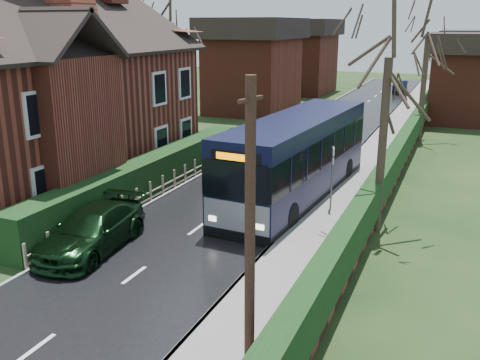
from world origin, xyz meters
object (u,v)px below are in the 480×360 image
at_px(bus, 297,158).
at_px(bus_stop_sign, 332,169).
at_px(car_silver, 252,152).
at_px(telegraph_pole, 250,233).
at_px(brick_house, 48,89).
at_px(car_green, 92,230).

xyz_separation_m(bus, bus_stop_sign, (1.80, -1.24, 0.02)).
distance_m(car_silver, telegraph_pole, 17.48).
relative_size(brick_house, car_green, 3.05).
distance_m(brick_house, telegraph_pole, 16.64).
bearing_deg(bus_stop_sign, car_green, -152.41).
xyz_separation_m(bus, car_silver, (-3.70, 4.20, -0.99)).
relative_size(bus_stop_sign, telegraph_pole, 0.42).
distance_m(brick_house, bus_stop_sign, 13.05).
distance_m(bus, telegraph_pole, 12.29).
bearing_deg(brick_house, car_green, -41.46).
distance_m(brick_house, car_silver, 10.40).
relative_size(car_green, telegraph_pole, 0.76).
height_order(brick_house, bus, brick_house).
relative_size(bus, car_silver, 2.70).
bearing_deg(car_green, bus, 54.79).
bearing_deg(car_green, car_silver, 80.39).
relative_size(bus, telegraph_pole, 1.84).
height_order(car_silver, bus_stop_sign, bus_stop_sign).
bearing_deg(car_green, brick_house, 132.72).
bearing_deg(car_silver, brick_house, -123.51).
xyz_separation_m(bus, telegraph_pole, (2.60, -11.92, 1.46)).
bearing_deg(brick_house, car_silver, 42.02).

